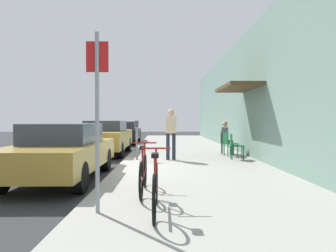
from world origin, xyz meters
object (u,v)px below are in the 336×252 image
street_sign (97,107)px  cafe_chair_2 (225,141)px  parking_meter (137,137)px  parked_car_0 (63,151)px  seated_patron_2 (226,136)px  pedestrian_standing (171,130)px  bicycle_0 (155,188)px  parked_car_2 (124,132)px  parked_car_1 (106,137)px  bicycle_1 (143,174)px  cafe_chair_0 (235,145)px  cafe_chair_1 (229,143)px

street_sign → cafe_chair_2: 8.50m
parking_meter → street_sign: size_ratio=0.51×
parked_car_0 → seated_patron_2: 6.78m
parking_meter → pedestrian_standing: 1.18m
parking_meter → street_sign: bearing=-90.5°
parking_meter → bicycle_0: (0.79, -6.03, -0.41)m
parked_car_2 → bicycle_0: size_ratio=2.57×
parked_car_1 → parking_meter: (1.55, -2.67, 0.14)m
bicycle_1 → pedestrian_standing: (0.62, 4.76, 0.64)m
bicycle_0 → cafe_chair_2: bicycle_0 is taller
bicycle_0 → parked_car_1: bearing=105.0°
parked_car_0 → street_sign: 3.55m
pedestrian_standing → parking_meter: bearing=176.2°
parked_car_0 → cafe_chair_0: bearing=31.1°
seated_patron_2 → parked_car_0: bearing=-136.8°
parked_car_2 → pedestrian_standing: size_ratio=2.59×
parked_car_2 → bicycle_0: 15.02m
cafe_chair_2 → cafe_chair_1: bearing=-90.2°
cafe_chair_1 → parked_car_0: bearing=-141.4°
bicycle_0 → bicycle_1: size_ratio=1.00×
parking_meter → cafe_chair_2: size_ratio=1.52×
pedestrian_standing → cafe_chair_2: bearing=39.8°
bicycle_0 → street_sign: bearing=177.7°
cafe_chair_1 → cafe_chair_2: same height
street_sign → cafe_chair_2: size_ratio=2.99×
cafe_chair_0 → cafe_chair_1: same height
parked_car_0 → bicycle_0: (2.34, -3.11, -0.23)m
cafe_chair_0 → cafe_chair_2: (0.00, 1.72, 0.00)m
parking_meter → cafe_chair_1: size_ratio=1.52×
street_sign → bicycle_0: size_ratio=1.52×
seated_patron_2 → bicycle_1: bearing=-113.5°
parked_car_1 → cafe_chair_2: size_ratio=5.06×
parked_car_0 → cafe_chair_2: parked_car_0 is taller
bicycle_1 → cafe_chair_0: size_ratio=1.97×
parked_car_2 → parking_meter: bearing=-80.0°
street_sign → cafe_chair_0: street_sign is taller
cafe_chair_0 → street_sign: bearing=-119.3°
bicycle_1 → cafe_chair_2: size_ratio=1.97×
parking_meter → seated_patron_2: bearing=26.9°
parked_car_1 → bicycle_0: (2.34, -8.71, -0.27)m
cafe_chair_1 → pedestrian_standing: 2.46m
bicycle_0 → cafe_chair_0: bicycle_0 is taller
parked_car_0 → parked_car_2: parked_car_0 is taller
cafe_chair_2 → bicycle_0: bearing=-108.1°
parked_car_0 → bicycle_0: size_ratio=2.57×
cafe_chair_2 → street_sign: bearing=-113.6°
street_sign → cafe_chair_2: street_sign is taller
bicycle_1 → cafe_chair_2: 7.15m
cafe_chair_2 → seated_patron_2: size_ratio=0.67×
parked_car_0 → bicycle_1: (2.08, -1.92, -0.23)m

